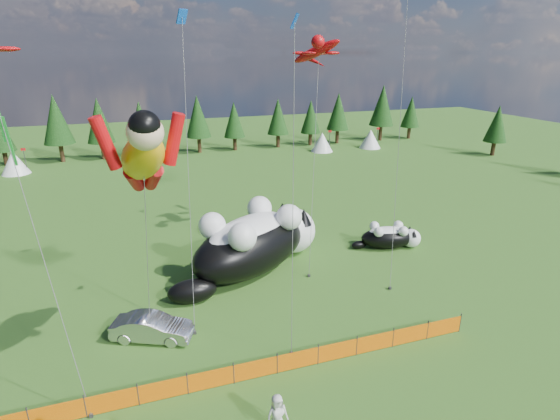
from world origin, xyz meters
name	(u,v)px	position (x,y,z in m)	size (l,w,h in m)	color
ground	(240,339)	(0.00, 0.00, 0.00)	(160.00, 160.00, 0.00)	#0B3309
safety_fence	(256,369)	(0.00, -3.00, 0.50)	(22.06, 0.06, 1.10)	#262626
tree_line	(164,127)	(0.00, 45.00, 4.00)	(90.00, 4.00, 8.00)	black
festival_tents	(249,147)	(11.00, 40.00, 1.40)	(50.00, 3.20, 2.80)	white
cat_large	(257,240)	(2.89, 7.10, 2.11)	(11.14, 8.41, 4.44)	black
cat_small	(390,236)	(13.23, 7.31, 0.90)	(5.17, 2.71, 1.89)	black
car	(152,328)	(-4.20, 1.44, 0.67)	(1.41, 4.04, 1.33)	#B4B4B9
spectator_e	(277,415)	(-0.02, -6.11, 0.87)	(0.85, 0.55, 1.74)	beige
superhero_kite	(142,158)	(-3.80, -0.46, 9.80)	(5.52, 5.89, 12.30)	#F3A90C
gecko_kite	(316,52)	(8.79, 11.85, 13.81)	(5.81, 10.24, 15.81)	#BD090E
diamond_kite_a	(183,30)	(-0.97, 7.10, 14.86)	(1.81, 6.63, 16.81)	blue
diamond_kite_c	(294,46)	(2.90, 0.34, 14.00)	(1.27, 3.02, 15.66)	blue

